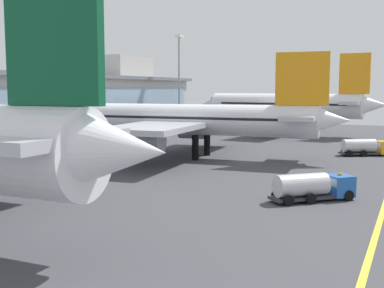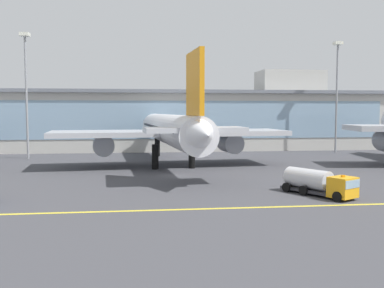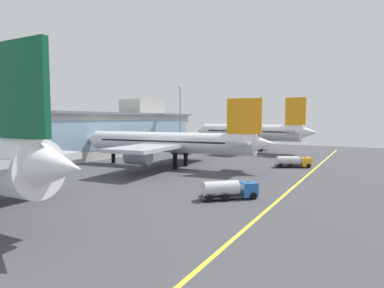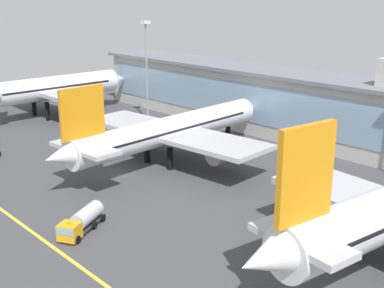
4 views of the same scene
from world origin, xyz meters
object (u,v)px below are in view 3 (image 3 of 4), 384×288
baggage_tug_near (294,162)px  airliner_far_right (250,133)px  apron_light_mast_west (30,100)px  airliner_near_right (169,143)px  apron_light_mast_centre (180,109)px  fuel_tanker_truck (231,189)px

baggage_tug_near → airliner_far_right: bearing=95.5°
apron_light_mast_west → airliner_near_right: bearing=-30.0°
airliner_far_right → apron_light_mast_west: (-75.52, 21.31, 8.99)m
baggage_tug_near → apron_light_mast_west: size_ratio=0.36×
airliner_far_right → baggage_tug_near: (-33.02, -23.12, -5.75)m
apron_light_mast_centre → airliner_far_right: bearing=-72.3°
airliner_far_right → fuel_tanker_truck: size_ratio=5.97×
baggage_tug_near → apron_light_mast_west: (-42.50, 44.42, 14.74)m
airliner_near_right → airliner_far_right: airliner_far_right is taller
apron_light_mast_west → apron_light_mast_centre: bearing=3.8°
apron_light_mast_west → fuel_tanker_truck: bearing=-84.9°
airliner_near_right → baggage_tug_near: size_ratio=5.99×
fuel_tanker_truck → apron_light_mast_west: bearing=141.8°
fuel_tanker_truck → baggage_tug_near: same height
airliner_far_right → fuel_tanker_truck: (-71.70, -21.40, -5.75)m
airliner_near_right → apron_light_mast_west: apron_light_mast_west is taller
baggage_tug_near → apron_light_mast_west: apron_light_mast_west is taller
apron_light_mast_centre → apron_light_mast_west: bearing=-176.2°
apron_light_mast_west → apron_light_mast_centre: size_ratio=0.99×
apron_light_mast_west → apron_light_mast_centre: 67.43m
fuel_tanker_truck → apron_light_mast_west: (-3.82, 42.70, 14.74)m
airliner_near_right → fuel_tanker_truck: 36.13m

